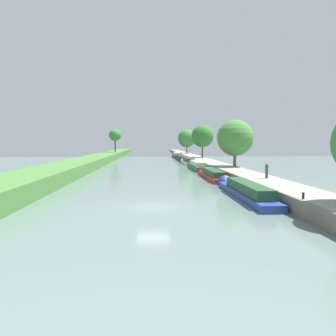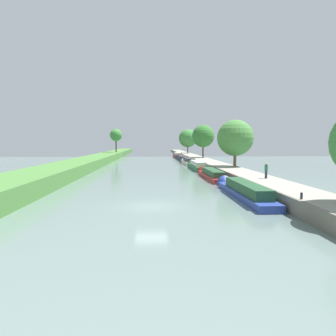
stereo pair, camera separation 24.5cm
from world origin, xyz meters
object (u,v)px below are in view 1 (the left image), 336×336
narrowboat_maroon (177,155)px  person_walking (267,170)px  mooring_bollard_near (303,196)px  narrowboat_cream (188,161)px  mooring_bollard_far (180,153)px  narrowboat_red (211,174)px  narrowboat_green (197,166)px  narrowboat_navy (181,158)px  narrowboat_blue (244,190)px

narrowboat_maroon → person_walking: (3.83, -66.31, 1.36)m
person_walking → narrowboat_maroon: bearing=93.3°
mooring_bollard_near → narrowboat_cream: bearing=92.1°
mooring_bollard_far → narrowboat_red: bearing=-91.7°
narrowboat_green → mooring_bollard_near: 35.74m
narrowboat_maroon → mooring_bollard_near: 77.93m
narrowboat_cream → mooring_bollard_far: (1.81, 34.90, 0.77)m
narrowboat_navy → mooring_bollard_far: bearing=85.0°
narrowboat_navy → narrowboat_maroon: narrowboat_maroon is taller
narrowboat_cream → narrowboat_maroon: bearing=90.0°
narrowboat_maroon → person_walking: person_walking is taller
narrowboat_navy → person_walking: 51.28m
narrowboat_red → person_walking: size_ratio=8.01×
narrowboat_red → narrowboat_navy: bearing=90.0°
narrowboat_cream → narrowboat_navy: size_ratio=0.79×
narrowboat_blue → mooring_bollard_far: size_ratio=30.94×
narrowboat_blue → person_walking: 5.79m
narrowboat_green → mooring_bollard_near: size_ratio=28.84×
narrowboat_green → person_walking: size_ratio=7.82×
narrowboat_red → narrowboat_green: 13.85m
narrowboat_green → narrowboat_cream: 13.06m
narrowboat_navy → narrowboat_maroon: 15.20m
narrowboat_maroon → person_walking: 66.44m
narrowboat_red → narrowboat_cream: bearing=89.9°
narrowboat_cream → narrowboat_navy: bearing=90.1°
narrowboat_green → narrowboat_maroon: (-0.07, 42.22, 0.01)m
narrowboat_blue → narrowboat_red: (-0.11, 14.41, -0.05)m
person_walking → mooring_bollard_near: bearing=-99.8°
person_walking → mooring_bollard_far: 72.08m
narrowboat_green → mooring_bollard_far: 48.00m
narrowboat_navy → person_walking: person_walking is taller
narrowboat_maroon → narrowboat_green: bearing=-89.9°
narrowboat_maroon → mooring_bollard_near: (1.83, -77.91, 0.71)m
mooring_bollard_far → narrowboat_blue: bearing=-91.3°
narrowboat_navy → mooring_bollard_near: size_ratio=34.15×
narrowboat_maroon → person_walking: bearing=-86.7°
narrowboat_maroon → narrowboat_cream: bearing=-90.0°
mooring_bollard_near → person_walking: bearing=80.2°
narrowboat_green → mooring_bollard_far: bearing=87.9°
mooring_bollard_near → mooring_bollard_far: (0.00, 83.65, 0.00)m
narrowboat_maroon → mooring_bollard_near: bearing=-88.7°
narrowboat_red → narrowboat_green: (0.10, 13.85, 0.11)m
narrowboat_green → mooring_bollard_near: mooring_bollard_near is taller
narrowboat_green → person_walking: (3.76, -24.09, 1.37)m
narrowboat_maroon → narrowboat_navy: bearing=-90.0°
narrowboat_blue → narrowboat_red: size_ratio=1.05×
narrowboat_navy → narrowboat_maroon: (0.00, 15.20, 0.12)m
mooring_bollard_near → narrowboat_blue: bearing=103.2°
narrowboat_red → narrowboat_maroon: (0.03, 56.07, 0.12)m
narrowboat_navy → mooring_bollard_near: bearing=-88.3°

